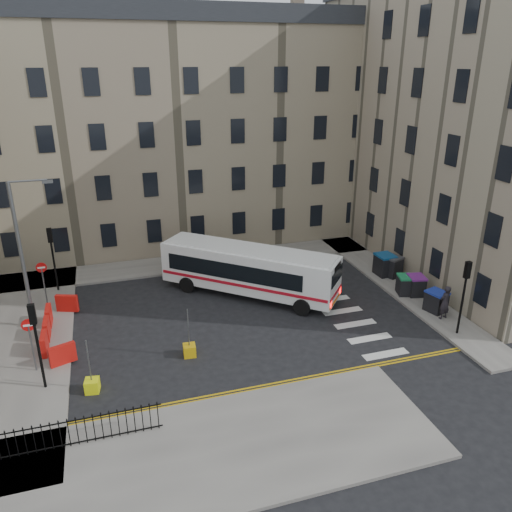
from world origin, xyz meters
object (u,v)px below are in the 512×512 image
wheelie_bin_c (405,285)px  bollard_yellow (92,386)px  wheelie_bin_d (391,266)px  wheelie_bin_e (385,265)px  streetlamp (21,255)px  wheelie_bin_b (416,285)px  pedestrian (445,302)px  wheelie_bin_a (436,301)px  bollard_chevron (190,350)px  bus (249,269)px

wheelie_bin_c → bollard_yellow: bearing=-150.4°
wheelie_bin_d → wheelie_bin_e: 0.44m
streetlamp → wheelie_bin_b: (22.15, -2.79, -3.56)m
wheelie_bin_b → pedestrian: 3.13m
wheelie_bin_a → bollard_chevron: wheelie_bin_a is taller
streetlamp → wheelie_bin_c: (21.59, -2.50, -3.58)m
bus → bollard_chevron: size_ratio=16.61×
bus → bollard_yellow: bearing=168.9°
wheelie_bin_c → wheelie_bin_e: (0.34, 3.01, 0.12)m
wheelie_bin_a → wheelie_bin_d: size_ratio=0.86×
bus → wheelie_bin_e: bus is taller
pedestrian → streetlamp: bearing=-29.7°
wheelie_bin_a → wheelie_bin_e: 5.52m
wheelie_bin_e → bollard_yellow: size_ratio=2.39×
bus → wheelie_bin_d: bus is taller
pedestrian → bollard_yellow: 18.92m
wheelie_bin_b → pedestrian: bearing=-83.4°
pedestrian → wheelie_bin_b: bearing=-109.6°
wheelie_bin_d → pedestrian: size_ratio=0.79×
bus → bollard_yellow: (-9.40, -7.32, -1.44)m
wheelie_bin_e → bollard_yellow: (-18.93, -7.25, -0.57)m
wheelie_bin_e → wheelie_bin_c: bearing=-98.4°
wheelie_bin_d → bollard_chevron: wheelie_bin_d is taller
streetlamp → bollard_yellow: (3.00, -6.75, -4.04)m
streetlamp → wheelie_bin_a: bearing=-12.8°
bollard_chevron → bollard_yellow: bearing=-161.4°
wheelie_bin_d → pedestrian: bearing=-115.2°
wheelie_bin_a → wheelie_bin_c: 2.54m
bus → wheelie_bin_a: bus is taller
wheelie_bin_b → wheelie_bin_e: size_ratio=0.90×
wheelie_bin_a → wheelie_bin_c: wheelie_bin_a is taller
wheelie_bin_c → wheelie_bin_d: size_ratio=0.84×
bollard_yellow → bollard_chevron: 4.88m
wheelie_bin_c → bus: bearing=178.2°
wheelie_bin_d → bollard_chevron: (-14.65, -5.43, -0.55)m
wheelie_bin_a → streetlamp: bearing=150.7°
streetlamp → wheelie_bin_e: streetlamp is taller
wheelie_bin_b → bollard_yellow: size_ratio=2.15×
wheelie_bin_d → pedestrian: pedestrian is taller
streetlamp → wheelie_bin_b: size_ratio=6.30×
bus → wheelie_bin_e: size_ratio=6.96×
wheelie_bin_b → pedestrian: pedestrian is taller
wheelie_bin_d → pedestrian: 6.13m
streetlamp → bollard_chevron: streetlamp is taller
wheelie_bin_a → bollard_chevron: bearing=164.3°
wheelie_bin_a → bollard_yellow: 19.08m
bus → bollard_chevron: bearing=-178.6°
pedestrian → bollard_chevron: (-14.25, 0.69, -0.84)m
wheelie_bin_a → bollard_yellow: (-19.00, -1.74, -0.47)m
streetlamp → bollard_chevron: bearing=-34.3°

